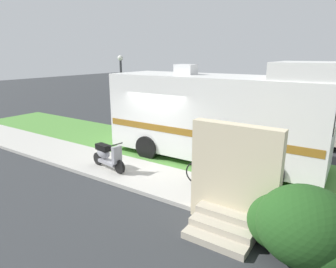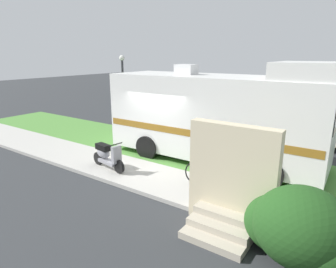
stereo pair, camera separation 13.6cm
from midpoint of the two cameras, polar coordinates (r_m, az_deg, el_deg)
name	(u,v)px [view 2 (the right image)]	position (r m, az deg, el deg)	size (l,w,h in m)	color
ground_plane	(152,163)	(10.70, -2.71, -5.65)	(80.00, 80.00, 0.00)	#2D3033
sidewalk	(130,172)	(9.82, -6.98, -7.35)	(24.00, 2.00, 0.12)	#ADAAA3
grass_strip	(175,151)	(11.85, 1.68, -3.33)	(24.00, 3.40, 0.08)	#4C8438
motorhome_rv	(216,116)	(10.53, 9.78, 3.57)	(7.73, 2.68, 3.62)	silver
scooter	(107,155)	(9.94, -11.50, -4.08)	(1.60, 0.55, 0.97)	black
bicycle	(211,176)	(8.43, 8.94, -8.12)	(1.71, 0.52, 0.89)	black
pickup_truck_near	(279,117)	(14.64, 21.18, 3.06)	(5.20, 2.50, 1.84)	#B7B29E
pickup_truck_far	(237,102)	(18.83, 13.56, 6.18)	(5.30, 2.30, 1.83)	#1E2328
porch_steps	(229,188)	(6.69, 12.45, -10.37)	(2.00, 1.26, 2.40)	#B2A893
bush_by_porch	(300,230)	(6.14, 25.08, -16.73)	(2.14, 1.61, 1.52)	#1E4719
bottle_green	(290,211)	(7.77, 23.22, -13.72)	(0.06, 0.06, 0.23)	#B2B2B7
bottle_spare	(210,193)	(8.03, 8.77, -11.34)	(0.07, 0.07, 0.30)	navy
street_lamp_post	(123,84)	(15.85, -8.57, 9.75)	(0.28, 0.28, 3.79)	#333338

